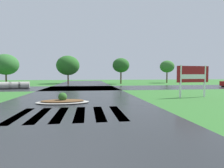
% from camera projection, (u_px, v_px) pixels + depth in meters
% --- Properties ---
extents(asphalt_roadway, '(9.59, 80.00, 0.01)m').
position_uv_depth(asphalt_roadway, '(76.00, 100.00, 12.96)').
color(asphalt_roadway, '#232628').
rests_on(asphalt_roadway, ground).
extents(asphalt_cross_road, '(90.00, 8.63, 0.01)m').
position_uv_depth(asphalt_cross_road, '(81.00, 88.00, 24.30)').
color(asphalt_cross_road, '#232628').
rests_on(asphalt_cross_road, ground).
extents(crosswalk_stripes, '(4.95, 3.37, 0.01)m').
position_uv_depth(crosswalk_stripes, '(70.00, 114.00, 8.27)').
color(crosswalk_stripes, white).
rests_on(crosswalk_stripes, ground).
extents(estate_billboard, '(2.95, 0.43, 2.58)m').
position_uv_depth(estate_billboard, '(193.00, 76.00, 14.40)').
color(estate_billboard, white).
rests_on(estate_billboard, ground).
extents(median_island, '(3.36, 1.71, 0.68)m').
position_uv_depth(median_island, '(63.00, 101.00, 11.47)').
color(median_island, '#9E9B93').
rests_on(median_island, ground).
extents(drainage_pipe_stack, '(3.51, 1.71, 0.92)m').
position_uv_depth(drainage_pipe_stack, '(15.00, 85.00, 22.82)').
color(drainage_pipe_stack, '#9E9B93').
rests_on(drainage_pipe_stack, ground).
extents(background_treeline, '(47.05, 6.71, 6.26)m').
position_uv_depth(background_treeline, '(35.00, 64.00, 35.12)').
color(background_treeline, '#4C3823').
rests_on(background_treeline, ground).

